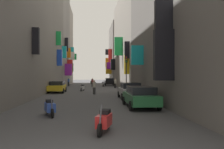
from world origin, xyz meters
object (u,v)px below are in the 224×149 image
at_px(scooter_blue, 50,107).
at_px(traffic_light_near_corner, 126,68).
at_px(pedestrian_crossing, 69,82).
at_px(parked_car_green, 140,96).
at_px(scooter_white, 103,84).
at_px(scooter_green, 92,82).
at_px(pedestrian_near_right, 115,83).
at_px(parked_car_black, 109,82).
at_px(scooter_silver, 82,88).
at_px(scooter_red, 104,120).
at_px(pedestrian_mid_street, 94,87).
at_px(parked_car_yellow, 57,87).
at_px(pedestrian_near_left, 92,83).
at_px(parked_car_silver, 130,90).

bearing_deg(scooter_blue, traffic_light_near_corner, 67.46).
bearing_deg(pedestrian_crossing, traffic_light_near_corner, -61.72).
distance_m(parked_car_green, scooter_blue, 6.16).
bearing_deg(traffic_light_near_corner, scooter_white, 98.41).
height_order(scooter_green, pedestrian_near_right, pedestrian_near_right).
bearing_deg(pedestrian_crossing, parked_car_black, 20.72).
bearing_deg(scooter_blue, scooter_silver, 86.98).
bearing_deg(scooter_green, pedestrian_crossing, -112.76).
bearing_deg(scooter_red, scooter_silver, 94.42).
bearing_deg(pedestrian_crossing, pedestrian_mid_street, -75.81).
relative_size(scooter_silver, pedestrian_crossing, 1.18).
distance_m(scooter_white, scooter_silver, 12.59).
distance_m(parked_car_yellow, pedestrian_near_left, 13.47).
height_order(scooter_silver, pedestrian_mid_street, pedestrian_mid_street).
height_order(scooter_blue, pedestrian_crossing, pedestrian_crossing).
xyz_separation_m(scooter_white, pedestrian_mid_street, (-1.86, -17.45, 0.34)).
bearing_deg(parked_car_silver, scooter_green, 95.81).
bearing_deg(scooter_silver, parked_car_yellow, -141.33).
xyz_separation_m(parked_car_green, parked_car_black, (0.39, 32.82, 0.04)).
relative_size(parked_car_silver, parked_car_black, 0.94).
xyz_separation_m(parked_car_green, scooter_silver, (-4.57, 16.12, -0.30)).
bearing_deg(scooter_blue, parked_car_yellow, 97.13).
height_order(scooter_silver, pedestrian_near_right, pedestrian_near_right).
bearing_deg(pedestrian_mid_street, parked_car_silver, -57.55).
xyz_separation_m(scooter_blue, pedestrian_mid_street, (2.54, 13.45, 0.34)).
bearing_deg(parked_car_black, pedestrian_near_right, -88.77).
relative_size(scooter_blue, scooter_silver, 0.95).
height_order(scooter_green, scooter_silver, same).
distance_m(scooter_blue, scooter_white, 31.21).
relative_size(pedestrian_near_right, traffic_light_near_corner, 0.34).
bearing_deg(parked_car_black, scooter_green, 115.76).
distance_m(parked_car_silver, scooter_white, 22.62).
height_order(parked_car_black, scooter_blue, parked_car_black).
bearing_deg(scooter_green, parked_car_silver, -84.19).
xyz_separation_m(scooter_red, scooter_green, (-0.49, 47.00, 0.00)).
distance_m(parked_car_yellow, parked_car_silver, 11.22).
bearing_deg(pedestrian_mid_street, parked_car_yellow, 147.66).
bearing_deg(parked_car_green, scooter_silver, 105.81).
relative_size(parked_car_black, scooter_white, 2.21).
height_order(parked_car_yellow, parked_car_green, parked_car_green).
bearing_deg(pedestrian_near_left, pedestrian_crossing, 144.44).
relative_size(parked_car_green, traffic_light_near_corner, 0.99).
xyz_separation_m(scooter_white, pedestrian_near_right, (1.77, -5.62, 0.31)).
height_order(scooter_red, pedestrian_near_left, pedestrian_near_left).
relative_size(parked_car_yellow, parked_car_green, 0.90).
bearing_deg(pedestrian_near_left, scooter_silver, -97.74).
relative_size(scooter_blue, pedestrian_crossing, 1.11).
bearing_deg(scooter_white, parked_car_silver, -86.44).
bearing_deg(scooter_blue, scooter_green, 87.01).
bearing_deg(scooter_silver, pedestrian_near_left, 82.26).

